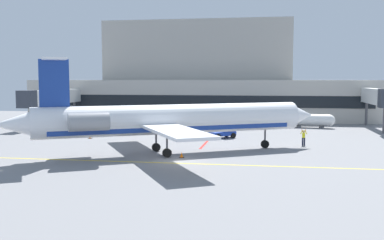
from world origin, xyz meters
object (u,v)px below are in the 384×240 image
(regional_jet, at_px, (169,120))
(marshaller, at_px, (304,137))
(pushback_tractor, at_px, (225,130))
(fuel_tank, at_px, (310,120))
(baggage_tug, at_px, (185,126))

(regional_jet, distance_m, marshaller, 16.73)
(pushback_tractor, xyz_separation_m, marshaller, (9.70, -5.50, -0.01))
(fuel_tank, xyz_separation_m, marshaller, (-2.64, -20.31, -0.26))
(regional_jet, distance_m, fuel_tank, 33.31)
(pushback_tractor, distance_m, marshaller, 11.15)
(marshaller, bearing_deg, regional_jet, -150.02)
(marshaller, bearing_deg, fuel_tank, 82.60)
(baggage_tug, xyz_separation_m, marshaller, (16.02, -10.78, 0.07))
(baggage_tug, xyz_separation_m, fuel_tank, (18.65, 9.54, 0.33))
(marshaller, bearing_deg, baggage_tug, 146.06)
(pushback_tractor, relative_size, fuel_tank, 0.48)
(pushback_tractor, bearing_deg, marshaller, -29.57)
(regional_jet, xyz_separation_m, baggage_tug, (-1.70, 19.04, -2.64))
(regional_jet, bearing_deg, fuel_tank, 59.32)
(baggage_tug, xyz_separation_m, pushback_tractor, (6.32, -5.28, 0.08))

